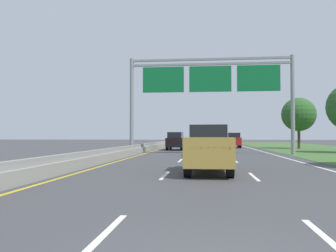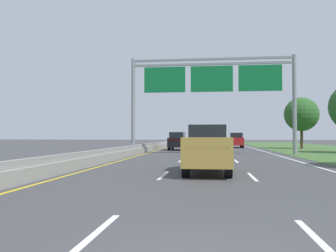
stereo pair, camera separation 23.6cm
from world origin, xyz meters
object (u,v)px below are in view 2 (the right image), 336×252
at_px(roadside_tree_far, 301,114).
at_px(car_red_right_lane_suv, 236,140).
at_px(car_silver_centre_lane_suv, 206,143).
at_px(pickup_truck_gold, 207,149).
at_px(overhead_sign_gantry, 212,84).
at_px(car_black_left_lane_suv, 178,141).

bearing_deg(roadside_tree_far, car_red_right_lane_suv, 158.43).
relative_size(car_red_right_lane_suv, car_silver_centre_lane_suv, 1.00).
distance_m(car_red_right_lane_suv, roadside_tree_far, 9.41).
distance_m(pickup_truck_gold, car_red_right_lane_suv, 34.60).
relative_size(overhead_sign_gantry, car_red_right_lane_suv, 3.20).
distance_m(car_red_right_lane_suv, car_silver_centre_lane_suv, 21.37).
xyz_separation_m(overhead_sign_gantry, pickup_truck_gold, (-0.30, -16.16, -5.35)).
bearing_deg(roadside_tree_far, overhead_sign_gantry, -127.86).
relative_size(overhead_sign_gantry, pickup_truck_gold, 2.79).
xyz_separation_m(car_silver_centre_lane_suv, roadside_tree_far, (12.13, 17.77, 3.37)).
bearing_deg(car_silver_centre_lane_suv, car_red_right_lane_suv, -10.68).
bearing_deg(car_black_left_lane_suv, roadside_tree_far, -68.58).
height_order(car_silver_centre_lane_suv, roadside_tree_far, roadside_tree_far).
height_order(car_black_left_lane_suv, roadside_tree_far, roadside_tree_far).
xyz_separation_m(overhead_sign_gantry, car_silver_centre_lane_suv, (-0.47, -2.77, -5.32)).
bearing_deg(overhead_sign_gantry, car_silver_centre_lane_suv, -99.56).
relative_size(overhead_sign_gantry, roadside_tree_far, 2.25).
bearing_deg(car_silver_centre_lane_suv, roadside_tree_far, -34.33).
relative_size(pickup_truck_gold, car_red_right_lane_suv, 1.15).
bearing_deg(car_silver_centre_lane_suv, pickup_truck_gold, -179.32).
xyz_separation_m(car_red_right_lane_suv, car_silver_centre_lane_suv, (-3.96, -21.00, 0.00)).
height_order(overhead_sign_gantry, car_red_right_lane_suv, overhead_sign_gantry).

